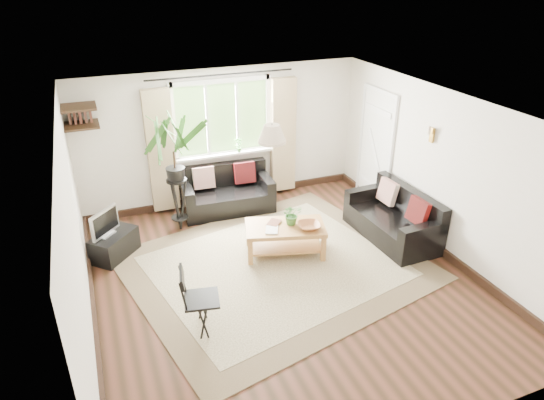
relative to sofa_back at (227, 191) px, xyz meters
name	(u,v)px	position (x,y,z in m)	size (l,w,h in m)	color
floor	(283,280)	(0.09, -2.30, -0.37)	(5.50, 5.50, 0.00)	black
ceiling	(285,111)	(0.09, -2.30, 2.03)	(5.50, 5.50, 0.00)	white
wall_back	(223,137)	(0.09, 0.45, 0.83)	(5.00, 0.02, 2.40)	silver
wall_front	(416,345)	(0.09, -5.05, 0.83)	(5.00, 0.02, 2.40)	silver
wall_left	(76,240)	(-2.41, -2.30, 0.83)	(0.02, 5.50, 2.40)	silver
wall_right	(442,174)	(2.59, -2.30, 0.83)	(0.02, 5.50, 2.40)	silver
rug	(275,266)	(0.11, -1.96, -0.36)	(3.91, 3.35, 0.02)	beige
window	(222,118)	(0.09, 0.41, 1.18)	(2.50, 0.16, 2.16)	white
door	(375,149)	(2.56, -0.60, 0.63)	(0.06, 0.96, 2.06)	silver
corner_shelf	(80,116)	(-2.16, 0.20, 1.52)	(0.50, 0.50, 0.34)	black
pendant_lamp	(272,129)	(0.09, -1.90, 1.68)	(0.36, 0.36, 0.54)	beige
wall_sconce	(431,133)	(2.52, -2.00, 1.37)	(0.12, 0.12, 0.28)	beige
sofa_back	(227,191)	(0.00, 0.00, 0.00)	(1.56, 0.78, 0.73)	black
sofa_right	(392,217)	(2.13, -1.87, 0.01)	(0.79, 1.59, 0.75)	black
coffee_table	(285,240)	(0.38, -1.69, -0.13)	(1.16, 0.63, 0.48)	#915C2F
table_plant	(292,214)	(0.50, -1.67, 0.27)	(0.28, 0.25, 0.31)	#35692A
bowl	(309,226)	(0.68, -1.88, 0.15)	(0.33, 0.33, 0.08)	#9A5B35
book_a	(266,230)	(0.07, -1.71, 0.12)	(0.18, 0.24, 0.02)	white
book_b	(269,222)	(0.19, -1.50, 0.12)	(0.17, 0.23, 0.02)	brown
tv_stand	(115,245)	(-2.00, -0.82, -0.18)	(0.71, 0.40, 0.38)	black
tv	(105,222)	(-2.08, -0.82, 0.22)	(0.54, 0.18, 0.42)	#A5A5AA
palm_stand	(176,175)	(-0.92, -0.36, 0.59)	(0.75, 0.75, 1.92)	black
folding_chair	(202,300)	(-1.17, -2.87, 0.06)	(0.44, 0.44, 0.85)	black
sill_plant	(239,145)	(0.34, 0.33, 0.70)	(0.14, 0.10, 0.27)	#2D6023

